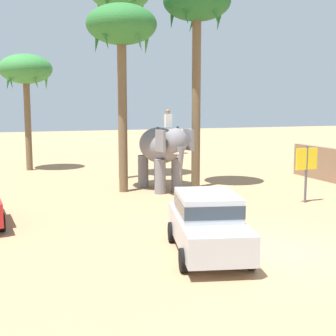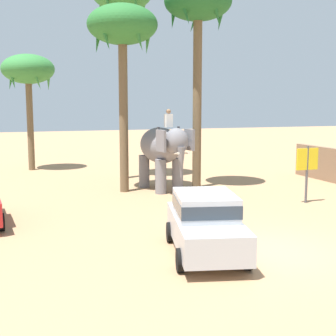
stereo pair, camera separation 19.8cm
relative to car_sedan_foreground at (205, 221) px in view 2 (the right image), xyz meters
name	(u,v)px [view 2 (the right image)]	position (x,y,z in m)	size (l,w,h in m)	color
ground_plane	(264,251)	(1.70, -0.29, -0.93)	(120.00, 120.00, 0.00)	tan
car_sedan_foreground	(205,221)	(0.00, 0.00, 0.00)	(2.62, 4.39, 1.70)	#B7BABF
elephant_with_mahout	(163,149)	(1.94, 9.41, 1.06)	(2.04, 3.98, 3.88)	slate
palm_tree_behind_elephant	(198,9)	(3.76, 9.58, 7.61)	(3.20, 3.20, 9.80)	brown
palm_tree_near_hut	(122,30)	(0.14, 9.73, 6.48)	(3.20, 3.20, 8.57)	brown
palm_tree_left_of_road	(122,2)	(1.09, 13.60, 8.52)	(3.20, 3.20, 10.82)	brown
palm_tree_far_back	(28,72)	(-3.59, 18.71, 5.11)	(3.20, 3.20, 7.12)	brown
signboard_yellow	(307,163)	(6.71, 4.76, 0.76)	(1.00, 0.10, 2.40)	#4C4C51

